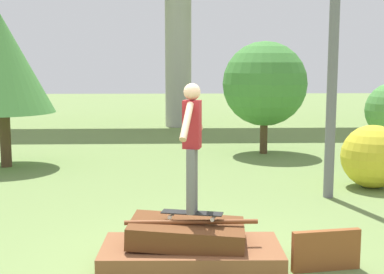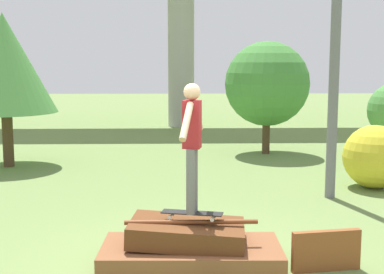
{
  "view_description": "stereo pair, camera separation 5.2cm",
  "coord_description": "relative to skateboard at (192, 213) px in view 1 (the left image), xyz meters",
  "views": [
    {
      "loc": [
        -0.24,
        -6.86,
        2.7
      ],
      "look_at": [
        0.01,
        0.05,
        1.74
      ],
      "focal_mm": 50.0,
      "sensor_mm": 36.0,
      "label": 1
    },
    {
      "loc": [
        -0.18,
        -6.86,
        2.7
      ],
      "look_at": [
        0.01,
        0.05,
        1.74
      ],
      "focal_mm": 50.0,
      "sensor_mm": 36.0,
      "label": 2
    }
  ],
  "objects": [
    {
      "name": "ground_plane",
      "position": [
        -0.01,
        -0.05,
        -0.71
      ],
      "size": [
        80.0,
        80.0,
        0.0
      ],
      "primitive_type": "plane",
      "color": "olive"
    },
    {
      "name": "skateboard",
      "position": [
        0.0,
        0.0,
        0.0
      ],
      "size": [
        0.84,
        0.38,
        0.09
      ],
      "color": "black",
      "rests_on": "scrap_pile"
    },
    {
      "name": "bush_yellow_flowering",
      "position": [
        4.08,
        4.34,
        -0.02
      ],
      "size": [
        1.37,
        1.37,
        1.37
      ],
      "color": "gold",
      "rests_on": "ground_plane"
    },
    {
      "name": "scrap_plank_loose",
      "position": [
        1.75,
        -0.27,
        -0.44
      ],
      "size": [
        0.93,
        0.24,
        0.54
      ],
      "color": "brown",
      "rests_on": "ground_plane"
    },
    {
      "name": "tree_mid_back",
      "position": [
        2.46,
        8.8,
        1.37
      ],
      "size": [
        2.49,
        2.49,
        3.33
      ],
      "color": "#4C3823",
      "rests_on": "ground_plane"
    },
    {
      "name": "scrap_pile",
      "position": [
        -0.03,
        -0.02,
        -0.46
      ],
      "size": [
        2.42,
        1.22,
        0.64
      ],
      "color": "brown",
      "rests_on": "ground_plane"
    },
    {
      "name": "tree_behind_right",
      "position": [
        -4.61,
        6.99,
        1.97
      ],
      "size": [
        2.62,
        2.62,
        3.96
      ],
      "color": "#4C3823",
      "rests_on": "ground_plane"
    },
    {
      "name": "skater",
      "position": [
        0.0,
        0.0,
        1.01
      ],
      "size": [
        0.36,
        1.18,
        1.71
      ],
      "color": "slate",
      "rests_on": "skateboard"
    }
  ]
}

